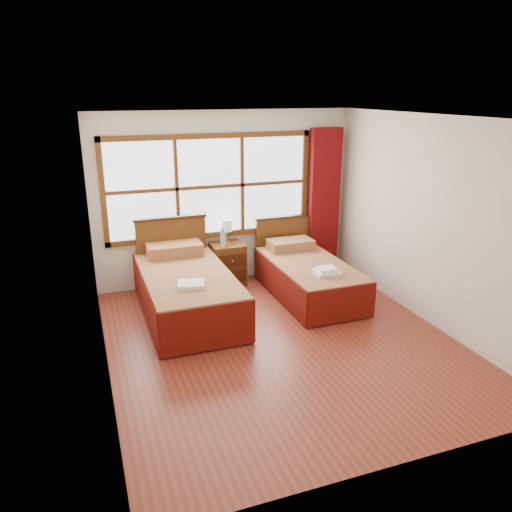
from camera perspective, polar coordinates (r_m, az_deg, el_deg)
name	(u,v)px	position (r m, az deg, el deg)	size (l,w,h in m)	color
floor	(281,341)	(6.09, 2.87, -9.67)	(4.50, 4.50, 0.00)	maroon
ceiling	(285,117)	(5.38, 3.33, 15.55)	(4.50, 4.50, 0.00)	white
wall_back	(226,198)	(7.66, -3.49, 6.61)	(4.00, 4.00, 0.00)	silver
wall_left	(97,257)	(5.19, -17.73, -0.06)	(4.50, 4.50, 0.00)	silver
wall_right	(430,222)	(6.62, 19.30, 3.68)	(4.50, 4.50, 0.00)	silver
window	(210,187)	(7.52, -5.28, 7.89)	(3.16, 0.06, 1.56)	white
curtain	(324,201)	(8.15, 7.73, 6.26)	(0.50, 0.16, 2.30)	#660A0C
bed_left	(186,289)	(6.75, -7.99, -3.74)	(1.14, 2.21, 1.11)	#391C0B
bed_right	(307,276)	(7.31, 5.87, -2.25)	(1.00, 2.02, 0.97)	#391C0B
nightstand	(228,264)	(7.67, -3.24, -0.94)	(0.49, 0.48, 0.65)	#593213
towels_left	(191,284)	(6.14, -7.41, -3.23)	(0.38, 0.35, 0.05)	white
towels_right	(327,271)	(6.75, 8.11, -1.76)	(0.34, 0.30, 0.10)	white
lamp	(226,226)	(7.62, -3.41, 3.45)	(0.18, 0.18, 0.35)	gold
bottle_near	(223,239)	(7.43, -3.83, 1.91)	(0.06, 0.06, 0.24)	#A8CAD8
bottle_far	(223,237)	(7.47, -3.81, 2.15)	(0.07, 0.07, 0.28)	#A8CAD8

